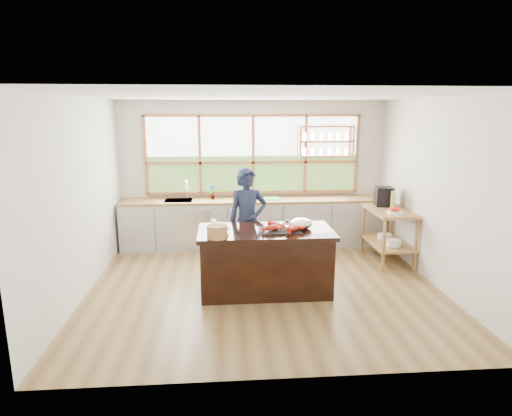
{
  "coord_description": "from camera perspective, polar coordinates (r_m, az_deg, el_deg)",
  "views": [
    {
      "loc": [
        -0.57,
        -5.84,
        2.49
      ],
      "look_at": [
        -0.11,
        0.15,
        1.13
      ],
      "focal_mm": 30.0,
      "sensor_mm": 36.0,
      "label": 1
    }
  ],
  "objects": [
    {
      "name": "wine_glass",
      "position": [
        5.56,
        4.14,
        -2.2
      ],
      "size": [
        0.08,
        0.08,
        0.22
      ],
      "color": "white",
      "rests_on": "island"
    },
    {
      "name": "fruit_bowl",
      "position": [
        7.14,
        17.98,
        -0.41
      ],
      "size": [
        0.23,
        0.23,
        0.11
      ],
      "color": "white",
      "rests_on": "right_shelf_unit"
    },
    {
      "name": "cutting_board",
      "position": [
        7.99,
        1.7,
        1.28
      ],
      "size": [
        0.41,
        0.31,
        0.01
      ],
      "primitive_type": "cube",
      "rotation": [
        0.0,
        0.0,
        0.02
      ],
      "color": "green",
      "rests_on": "back_counter"
    },
    {
      "name": "cook",
      "position": [
        6.6,
        -1.13,
        -1.83
      ],
      "size": [
        0.66,
        0.49,
        1.66
      ],
      "primitive_type": "imported",
      "rotation": [
        0.0,
        0.0,
        0.16
      ],
      "color": "#1A203A",
      "rests_on": "ground_plane"
    },
    {
      "name": "mixing_bowl_left",
      "position": [
        5.79,
        -4.99,
        -2.67
      ],
      "size": [
        0.28,
        0.28,
        0.13
      ],
      "primitive_type": "ellipsoid",
      "color": "silver",
      "rests_on": "island"
    },
    {
      "name": "espresso_machine",
      "position": [
        7.7,
        16.68,
        1.5
      ],
      "size": [
        0.33,
        0.35,
        0.33
      ],
      "primitive_type": "cube",
      "rotation": [
        0.0,
        0.0,
        -0.15
      ],
      "color": "black",
      "rests_on": "right_shelf_unit"
    },
    {
      "name": "parchment_roll",
      "position": [
        6.1,
        -5.51,
        -2.06
      ],
      "size": [
        0.13,
        0.31,
        0.08
      ],
      "primitive_type": "cylinder",
      "rotation": [
        1.57,
        0.0,
        0.17
      ],
      "color": "silver",
      "rests_on": "island"
    },
    {
      "name": "ground_plane",
      "position": [
        6.38,
        1.07,
        -10.27
      ],
      "size": [
        5.0,
        5.0,
        0.0
      ],
      "primitive_type": "plane",
      "color": "olive"
    },
    {
      "name": "island",
      "position": [
        6.02,
        1.27,
        -7.03
      ],
      "size": [
        1.85,
        0.9,
        0.9
      ],
      "color": "black",
      "rests_on": "ground_plane"
    },
    {
      "name": "room_shell",
      "position": [
        6.43,
        0.91,
        6.12
      ],
      "size": [
        5.02,
        4.52,
        2.71
      ],
      "color": "beige",
      "rests_on": "ground_plane"
    },
    {
      "name": "potted_plant",
      "position": [
        7.98,
        -5.86,
        2.18
      ],
      "size": [
        0.17,
        0.13,
        0.28
      ],
      "primitive_type": "imported",
      "rotation": [
        0.0,
        0.0,
        -0.2
      ],
      "color": "slate",
      "rests_on": "back_counter"
    },
    {
      "name": "wine_bottle",
      "position": [
        7.46,
        17.81,
        0.99
      ],
      "size": [
        0.09,
        0.09,
        0.31
      ],
      "primitive_type": "cylinder",
      "rotation": [
        0.0,
        0.0,
        0.21
      ],
      "color": "#ADBF5F",
      "rests_on": "right_shelf_unit"
    },
    {
      "name": "mixing_bowl_right",
      "position": [
        6.0,
        6.04,
        -2.07
      ],
      "size": [
        0.31,
        0.31,
        0.15
      ],
      "primitive_type": "ellipsoid",
      "color": "silver",
      "rests_on": "island"
    },
    {
      "name": "back_counter",
      "position": [
        8.06,
        -0.36,
        -1.91
      ],
      "size": [
        4.9,
        0.63,
        0.9
      ],
      "color": "#B0ACA7",
      "rests_on": "ground_plane"
    },
    {
      "name": "wicker_basket",
      "position": [
        5.52,
        -5.21,
        -3.16
      ],
      "size": [
        0.26,
        0.26,
        0.17
      ],
      "primitive_type": "cylinder",
      "color": "#B28A45",
      "rests_on": "island"
    },
    {
      "name": "slate_board",
      "position": [
        5.85,
        3.22,
        -2.99
      ],
      "size": [
        0.56,
        0.41,
        0.02
      ],
      "primitive_type": "cube",
      "rotation": [
        0.0,
        0.0,
        0.01
      ],
      "color": "black",
      "rests_on": "island"
    },
    {
      "name": "lobster_pile",
      "position": [
        5.83,
        3.45,
        -2.53
      ],
      "size": [
        0.52,
        0.44,
        0.08
      ],
      "color": "red",
      "rests_on": "slate_board"
    },
    {
      "name": "right_shelf_unit",
      "position": [
        7.51,
        17.3,
        -2.4
      ],
      "size": [
        0.62,
        1.1,
        0.9
      ],
      "color": "olive",
      "rests_on": "ground_plane"
    }
  ]
}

